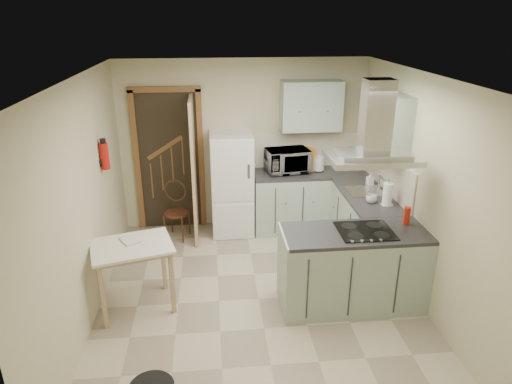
{
  "coord_description": "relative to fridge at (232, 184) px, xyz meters",
  "views": [
    {
      "loc": [
        -0.48,
        -4.42,
        3.08
      ],
      "look_at": [
        0.01,
        0.45,
        1.15
      ],
      "focal_mm": 32.0,
      "sensor_mm": 36.0,
      "label": 1
    }
  ],
  "objects": [
    {
      "name": "counter_back",
      "position": [
        0.86,
        0.0,
        -0.3
      ],
      "size": [
        1.08,
        0.6,
        0.9
      ],
      "primitive_type": "cube",
      "color": "#9EB2A0",
      "rests_on": "floor"
    },
    {
      "name": "left_wall",
      "position": [
        -1.6,
        -1.8,
        0.5
      ],
      "size": [
        0.0,
        4.2,
        4.2
      ],
      "primitive_type": "plane",
      "rotation": [
        1.57,
        0.0,
        1.57
      ],
      "color": "#C1BC95",
      "rests_on": "floor"
    },
    {
      "name": "counter_right",
      "position": [
        1.7,
        -0.68,
        -0.3
      ],
      "size": [
        0.6,
        1.95,
        0.9
      ],
      "primitive_type": "cube",
      "color": "#9EB2A0",
      "rests_on": "floor"
    },
    {
      "name": "bentwood_chair",
      "position": [
        -0.82,
        -0.13,
        -0.36
      ],
      "size": [
        0.43,
        0.43,
        0.77
      ],
      "primitive_type": "cube",
      "rotation": [
        0.0,
        0.0,
        -0.33
      ],
      "color": "#4C3419",
      "rests_on": "floor"
    },
    {
      "name": "right_wall",
      "position": [
        2.0,
        -1.8,
        0.5
      ],
      "size": [
        0.0,
        4.2,
        4.2
      ],
      "primitive_type": "plane",
      "rotation": [
        1.57,
        0.0,
        -1.57
      ],
      "color": "#C1BC95",
      "rests_on": "floor"
    },
    {
      "name": "cup",
      "position": [
        1.65,
        -1.22,
        0.2
      ],
      "size": [
        0.15,
        0.15,
        0.1
      ],
      "primitive_type": "imported",
      "rotation": [
        0.0,
        0.0,
        -0.19
      ],
      "color": "silver",
      "rests_on": "counter_right"
    },
    {
      "name": "kettle",
      "position": [
        1.28,
        0.03,
        0.27
      ],
      "size": [
        0.2,
        0.2,
        0.25
      ],
      "primitive_type": "cylinder",
      "rotation": [
        0.0,
        0.0,
        0.25
      ],
      "color": "silver",
      "rests_on": "counter_back"
    },
    {
      "name": "back_wall",
      "position": [
        0.2,
        0.3,
        0.5
      ],
      "size": [
        3.6,
        0.0,
        3.6
      ],
      "primitive_type": "plane",
      "rotation": [
        1.57,
        0.0,
        0.0
      ],
      "color": "#C1BC95",
      "rests_on": "floor"
    },
    {
      "name": "wall_cabinet_back",
      "position": [
        1.15,
        0.12,
        1.1
      ],
      "size": [
        0.85,
        0.35,
        0.7
      ],
      "primitive_type": "cube",
      "color": "#9EB2A0",
      "rests_on": "back_wall"
    },
    {
      "name": "cereal_box",
      "position": [
        1.15,
        0.1,
        0.31
      ],
      "size": [
        0.17,
        0.24,
        0.33
      ],
      "primitive_type": "cube",
      "rotation": [
        0.0,
        0.0,
        0.4
      ],
      "color": "orange",
      "rests_on": "counter_back"
    },
    {
      "name": "fridge",
      "position": [
        0.0,
        0.0,
        0.0
      ],
      "size": [
        0.6,
        0.6,
        1.5
      ],
      "primitive_type": "cube",
      "color": "white",
      "rests_on": "floor"
    },
    {
      "name": "peninsula",
      "position": [
        1.22,
        -1.98,
        -0.3
      ],
      "size": [
        1.55,
        0.65,
        0.9
      ],
      "primitive_type": "cube",
      "color": "#9EB2A0",
      "rests_on": "floor"
    },
    {
      "name": "doorway",
      "position": [
        -0.9,
        0.27,
        0.3
      ],
      "size": [
        1.1,
        0.12,
        2.1
      ],
      "primitive_type": "cube",
      "color": "brown",
      "rests_on": "floor"
    },
    {
      "name": "paper_towel",
      "position": [
        1.81,
        -1.31,
        0.3
      ],
      "size": [
        0.12,
        0.12,
        0.29
      ],
      "primitive_type": "cylinder",
      "rotation": [
        0.0,
        0.0,
        0.01
      ],
      "color": "white",
      "rests_on": "counter_right"
    },
    {
      "name": "splashback",
      "position": [
        1.16,
        0.29,
        0.4
      ],
      "size": [
        1.68,
        0.02,
        0.5
      ],
      "primitive_type": "cube",
      "color": "beige",
      "rests_on": "counter_back"
    },
    {
      "name": "sink",
      "position": [
        1.7,
        -0.85,
        0.16
      ],
      "size": [
        0.45,
        0.4,
        0.01
      ],
      "primitive_type": "cube",
      "color": "silver",
      "rests_on": "counter_right"
    },
    {
      "name": "floor",
      "position": [
        0.2,
        -1.8,
        -0.75
      ],
      "size": [
        4.2,
        4.2,
        0.0
      ],
      "primitive_type": "plane",
      "color": "#BBAE92",
      "rests_on": "ground"
    },
    {
      "name": "wall_cabinet_right",
      "position": [
        1.82,
        -0.95,
        1.1
      ],
      "size": [
        0.35,
        0.9,
        0.7
      ],
      "primitive_type": "cube",
      "color": "#9EB2A0",
      "rests_on": "right_wall"
    },
    {
      "name": "soap_bottle",
      "position": [
        1.84,
        -0.62,
        0.24
      ],
      "size": [
        0.1,
        0.1,
        0.18
      ],
      "primitive_type": "imported",
      "rotation": [
        0.0,
        0.0,
        0.22
      ],
      "color": "#A0A2AC",
      "rests_on": "counter_right"
    },
    {
      "name": "red_bottle",
      "position": [
        1.83,
        -1.85,
        0.25
      ],
      "size": [
        0.09,
        0.09,
        0.2
      ],
      "primitive_type": "cylinder",
      "rotation": [
        0.0,
        0.0,
        -0.26
      ],
      "color": "red",
      "rests_on": "peninsula"
    },
    {
      "name": "microwave",
      "position": [
        0.82,
        0.04,
        0.32
      ],
      "size": [
        0.66,
        0.5,
        0.34
      ],
      "primitive_type": "imported",
      "rotation": [
        0.0,
        0.0,
        0.15
      ],
      "color": "black",
      "rests_on": "counter_back"
    },
    {
      "name": "fire_extinguisher",
      "position": [
        -1.54,
        -0.9,
        0.75
      ],
      "size": [
        0.1,
        0.1,
        0.32
      ],
      "primitive_type": "cylinder",
      "color": "#B2140F",
      "rests_on": "left_wall"
    },
    {
      "name": "book",
      "position": [
        -1.26,
        -1.76,
        0.08
      ],
      "size": [
        0.26,
        0.28,
        0.1
      ],
      "primitive_type": "imported",
      "rotation": [
        0.0,
        0.0,
        0.54
      ],
      "color": "#A74C37",
      "rests_on": "drop_leaf_table"
    },
    {
      "name": "ceiling",
      "position": [
        0.2,
        -1.8,
        1.75
      ],
      "size": [
        4.2,
        4.2,
        0.0
      ],
      "primitive_type": "plane",
      "rotation": [
        3.14,
        0.0,
        0.0
      ],
      "color": "silver",
      "rests_on": "back_wall"
    },
    {
      "name": "extractor_hood",
      "position": [
        1.32,
        -1.98,
        0.97
      ],
      "size": [
        0.9,
        0.55,
        0.1
      ],
      "primitive_type": "cube",
      "color": "silver",
      "rests_on": "ceiling"
    },
    {
      "name": "hob",
      "position": [
        1.32,
        -1.98,
        0.16
      ],
      "size": [
        0.58,
        0.5,
        0.01
      ],
      "primitive_type": "cube",
      "color": "black",
      "rests_on": "peninsula"
    },
    {
      "name": "drop_leaf_table",
      "position": [
        -1.16,
        -1.81,
        -0.36
      ],
      "size": [
        0.97,
        0.82,
        0.78
      ],
      "primitive_type": "cube",
      "rotation": [
        0.0,
        0.0,
        0.27
      ],
      "color": "#CEB77F",
      "rests_on": "floor"
    }
  ]
}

